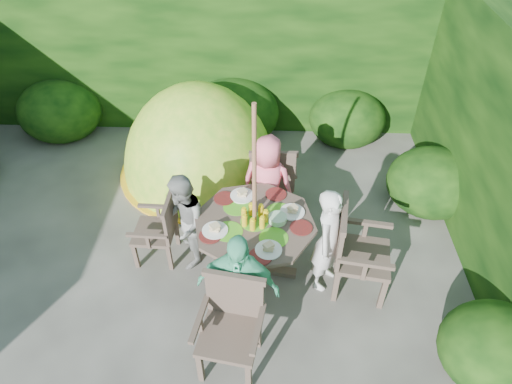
{
  "coord_description": "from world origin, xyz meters",
  "views": [
    {
      "loc": [
        1.21,
        -2.92,
        4.17
      ],
      "look_at": [
        1.05,
        0.93,
        0.85
      ],
      "focal_mm": 32.0,
      "sensor_mm": 36.0,
      "label": 1
    }
  ],
  "objects_px": {
    "patio_table": "(255,230)",
    "child_right": "(329,241)",
    "parasol_pole": "(254,199)",
    "garden_chair_front": "(231,323)",
    "garden_chair_back": "(273,177)",
    "dome_tent": "(200,170)",
    "garden_chair_right": "(355,250)",
    "child_front": "(238,288)",
    "child_left": "(184,223)",
    "child_back": "(267,184)",
    "garden_chair_left": "(160,228)"
  },
  "relations": [
    {
      "from": "garden_chair_front",
      "to": "child_front",
      "type": "xyz_separation_m",
      "value": [
        0.04,
        0.29,
        0.15
      ]
    },
    {
      "from": "patio_table",
      "to": "child_left",
      "type": "distance_m",
      "value": 0.81
    },
    {
      "from": "child_right",
      "to": "child_back",
      "type": "relative_size",
      "value": 1.0
    },
    {
      "from": "parasol_pole",
      "to": "dome_tent",
      "type": "relative_size",
      "value": 0.83
    },
    {
      "from": "patio_table",
      "to": "garden_chair_front",
      "type": "bearing_deg",
      "value": -99.03
    },
    {
      "from": "child_back",
      "to": "dome_tent",
      "type": "xyz_separation_m",
      "value": [
        -1.01,
        1.06,
        -0.65
      ]
    },
    {
      "from": "garden_chair_right",
      "to": "child_right",
      "type": "height_order",
      "value": "child_right"
    },
    {
      "from": "garden_chair_left",
      "to": "child_right",
      "type": "bearing_deg",
      "value": 82.94
    },
    {
      "from": "child_back",
      "to": "parasol_pole",
      "type": "bearing_deg",
      "value": 96.23
    },
    {
      "from": "garden_chair_front",
      "to": "child_back",
      "type": "bearing_deg",
      "value": 90.63
    },
    {
      "from": "garden_chair_back",
      "to": "dome_tent",
      "type": "xyz_separation_m",
      "value": [
        -1.07,
        0.77,
        -0.53
      ]
    },
    {
      "from": "garden_chair_right",
      "to": "garden_chair_back",
      "type": "height_order",
      "value": "garden_chair_right"
    },
    {
      "from": "child_left",
      "to": "garden_chair_back",
      "type": "bearing_deg",
      "value": 124.75
    },
    {
      "from": "child_right",
      "to": "child_left",
      "type": "bearing_deg",
      "value": 107.95
    },
    {
      "from": "parasol_pole",
      "to": "child_right",
      "type": "distance_m",
      "value": 0.92
    },
    {
      "from": "garden_chair_back",
      "to": "child_right",
      "type": "xyz_separation_m",
      "value": [
        0.61,
        -1.2,
        0.12
      ]
    },
    {
      "from": "patio_table",
      "to": "child_back",
      "type": "xyz_separation_m",
      "value": [
        0.12,
        0.79,
        -0.0
      ]
    },
    {
      "from": "garden_chair_front",
      "to": "child_right",
      "type": "relative_size",
      "value": 0.75
    },
    {
      "from": "parasol_pole",
      "to": "child_right",
      "type": "xyz_separation_m",
      "value": [
        0.79,
        -0.12,
        -0.45
      ]
    },
    {
      "from": "child_left",
      "to": "child_back",
      "type": "xyz_separation_m",
      "value": [
        0.91,
        0.67,
        0.04
      ]
    },
    {
      "from": "child_left",
      "to": "child_front",
      "type": "height_order",
      "value": "child_front"
    },
    {
      "from": "child_back",
      "to": "dome_tent",
      "type": "height_order",
      "value": "dome_tent"
    },
    {
      "from": "parasol_pole",
      "to": "child_right",
      "type": "height_order",
      "value": "parasol_pole"
    },
    {
      "from": "garden_chair_left",
      "to": "child_left",
      "type": "bearing_deg",
      "value": 81.51
    },
    {
      "from": "garden_chair_right",
      "to": "child_back",
      "type": "distance_m",
      "value": 1.35
    },
    {
      "from": "garden_chair_front",
      "to": "child_back",
      "type": "height_order",
      "value": "child_back"
    },
    {
      "from": "child_back",
      "to": "dome_tent",
      "type": "bearing_deg",
      "value": -31.39
    },
    {
      "from": "parasol_pole",
      "to": "garden_chair_right",
      "type": "distance_m",
      "value": 1.21
    },
    {
      "from": "garden_chair_front",
      "to": "child_right",
      "type": "height_order",
      "value": "child_right"
    },
    {
      "from": "garden_chair_back",
      "to": "child_left",
      "type": "distance_m",
      "value": 1.37
    },
    {
      "from": "garden_chair_left",
      "to": "child_back",
      "type": "distance_m",
      "value": 1.37
    },
    {
      "from": "patio_table",
      "to": "child_right",
      "type": "relative_size",
      "value": 1.17
    },
    {
      "from": "garden_chair_back",
      "to": "child_back",
      "type": "relative_size",
      "value": 0.76
    },
    {
      "from": "dome_tent",
      "to": "garden_chair_front",
      "type": "bearing_deg",
      "value": -63.18
    },
    {
      "from": "garden_chair_front",
      "to": "garden_chair_right",
      "type": "bearing_deg",
      "value": 45.82
    },
    {
      "from": "garden_chair_back",
      "to": "child_right",
      "type": "distance_m",
      "value": 1.35
    },
    {
      "from": "garden_chair_left",
      "to": "child_front",
      "type": "relative_size",
      "value": 0.64
    },
    {
      "from": "parasol_pole",
      "to": "garden_chair_front",
      "type": "bearing_deg",
      "value": -98.79
    },
    {
      "from": "garden_chair_left",
      "to": "garden_chair_front",
      "type": "bearing_deg",
      "value": 38.29
    },
    {
      "from": "garden_chair_right",
      "to": "child_front",
      "type": "bearing_deg",
      "value": 126.36
    },
    {
      "from": "garden_chair_back",
      "to": "child_front",
      "type": "bearing_deg",
      "value": 79.19
    },
    {
      "from": "garden_chair_right",
      "to": "dome_tent",
      "type": "relative_size",
      "value": 0.4
    },
    {
      "from": "garden_chair_back",
      "to": "parasol_pole",
      "type": "bearing_deg",
      "value": 78.84
    },
    {
      "from": "garden_chair_front",
      "to": "child_front",
      "type": "bearing_deg",
      "value": 90.78
    },
    {
      "from": "garden_chair_back",
      "to": "child_left",
      "type": "relative_size",
      "value": 0.81
    },
    {
      "from": "garden_chair_left",
      "to": "garden_chair_back",
      "type": "bearing_deg",
      "value": 127.3
    },
    {
      "from": "patio_table",
      "to": "garden_chair_left",
      "type": "relative_size",
      "value": 1.77
    },
    {
      "from": "child_right",
      "to": "dome_tent",
      "type": "relative_size",
      "value": 0.49
    },
    {
      "from": "child_front",
      "to": "parasol_pole",
      "type": "bearing_deg",
      "value": 87.74
    },
    {
      "from": "garden_chair_front",
      "to": "parasol_pole",
      "type": "bearing_deg",
      "value": 90.65
    }
  ]
}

